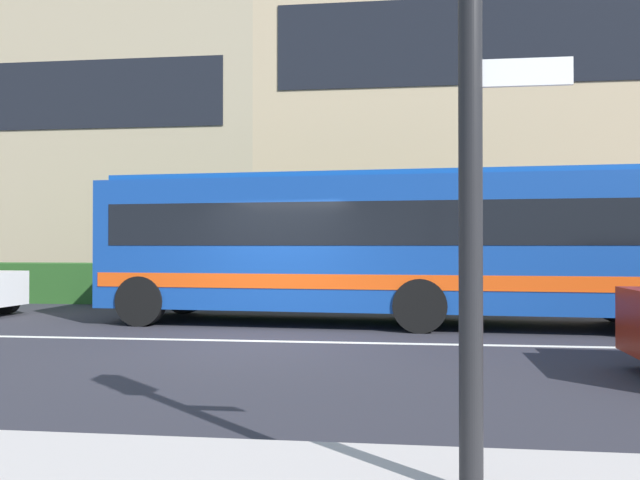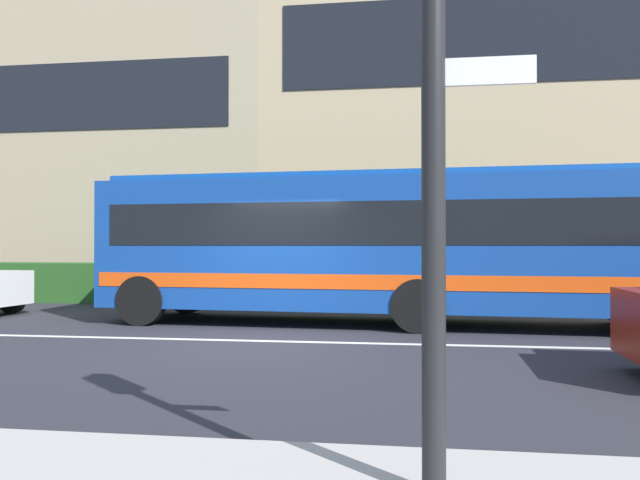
{
  "view_description": "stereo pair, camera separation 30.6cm",
  "coord_description": "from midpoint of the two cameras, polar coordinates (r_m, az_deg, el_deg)",
  "views": [
    {
      "loc": [
        2.15,
        -9.95,
        1.6
      ],
      "look_at": [
        0.72,
        2.65,
        1.73
      ],
      "focal_mm": 33.79,
      "sensor_mm": 36.0,
      "label": 1
    },
    {
      "loc": [
        2.46,
        -9.91,
        1.6
      ],
      "look_at": [
        0.72,
        2.65,
        1.73
      ],
      "focal_mm": 33.79,
      "sensor_mm": 36.0,
      "label": 2
    }
  ],
  "objects": [
    {
      "name": "hedge_row_far",
      "position": [
        17.01,
        -10.52,
        -4.08
      ],
      "size": [
        16.28,
        1.1,
        1.12
      ],
      "primitive_type": "cube",
      "color": "#295A23",
      "rests_on": "ground_plane"
    },
    {
      "name": "transit_bus",
      "position": [
        12.41,
        5.44,
        -0.19
      ],
      "size": [
        11.73,
        3.15,
        3.05
      ],
      "color": "#144095",
      "rests_on": "ground_plane"
    },
    {
      "name": "lane_centre_line",
      "position": [
        10.32,
        -6.59,
        -9.48
      ],
      "size": [
        60.0,
        0.16,
        0.01
      ],
      "primitive_type": "cube",
      "color": "silver",
      "rests_on": "ground_plane"
    },
    {
      "name": "ground_plane",
      "position": [
        10.32,
        -6.59,
        -9.5
      ],
      "size": [
        160.0,
        160.0,
        0.0
      ],
      "primitive_type": "plane",
      "color": "#2A2A32"
    },
    {
      "name": "apartment_block_right",
      "position": [
        24.82,
        20.88,
        11.96
      ],
      "size": [
        21.25,
        8.31,
        13.95
      ],
      "color": "tan",
      "rests_on": "ground_plane"
    },
    {
      "name": "traffic_light_pole",
      "position": [
        3.8,
        11.79,
        18.65
      ],
      "size": [
        0.7,
        0.38,
        3.97
      ],
      "color": "black",
      "rests_on": "sidewalk_near"
    }
  ]
}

